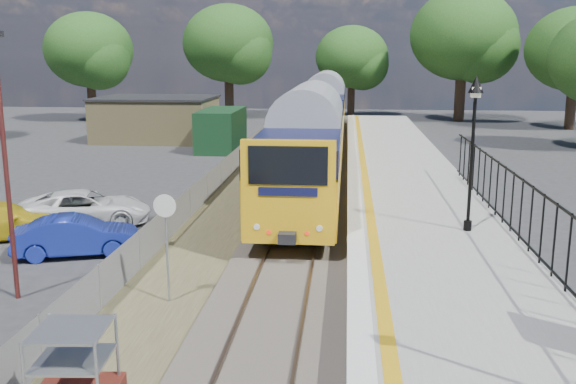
# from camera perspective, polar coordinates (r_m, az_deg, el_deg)

# --- Properties ---
(ground) EXTENTS (120.00, 120.00, 0.00)m
(ground) POSITION_cam_1_polar(r_m,az_deg,el_deg) (14.48, -1.71, -12.72)
(ground) COLOR #2D2D30
(ground) RESTS_ON ground
(track_bed) EXTENTS (5.90, 80.00, 0.29)m
(track_bed) POSITION_cam_1_polar(r_m,az_deg,el_deg) (23.58, -0.02, -2.59)
(track_bed) COLOR #473F38
(track_bed) RESTS_ON ground
(platform) EXTENTS (5.00, 70.00, 0.90)m
(platform) POSITION_cam_1_polar(r_m,az_deg,el_deg) (21.93, 11.84, -3.02)
(platform) COLOR gray
(platform) RESTS_ON ground
(platform_edge) EXTENTS (0.90, 70.00, 0.01)m
(platform_edge) POSITION_cam_1_polar(r_m,az_deg,el_deg) (21.67, 6.46, -1.77)
(platform_edge) COLOR silver
(platform_edge) RESTS_ON platform
(victorian_lamp_north) EXTENTS (0.44, 0.44, 4.60)m
(victorian_lamp_north) POSITION_cam_1_polar(r_m,az_deg,el_deg) (19.47, 16.22, 6.39)
(victorian_lamp_north) COLOR black
(victorian_lamp_north) RESTS_ON platform
(palisade_fence) EXTENTS (0.12, 26.00, 2.00)m
(palisade_fence) POSITION_cam_1_polar(r_m,az_deg,el_deg) (16.60, 22.36, -3.63)
(palisade_fence) COLOR black
(palisade_fence) RESTS_ON platform
(wire_fence) EXTENTS (0.06, 52.00, 1.20)m
(wire_fence) POSITION_cam_1_polar(r_m,az_deg,el_deg) (26.28, -7.67, -0.02)
(wire_fence) COLOR #999EA3
(wire_fence) RESTS_ON ground
(outbuilding) EXTENTS (10.80, 10.10, 3.12)m
(outbuilding) POSITION_cam_1_polar(r_m,az_deg,el_deg) (46.21, -10.58, 6.27)
(outbuilding) COLOR #9E8D59
(outbuilding) RESTS_ON ground
(tree_line) EXTENTS (56.80, 43.80, 11.88)m
(tree_line) POSITION_cam_1_polar(r_m,az_deg,el_deg) (55.04, 5.14, 12.63)
(tree_line) COLOR #332319
(tree_line) RESTS_ON ground
(train) EXTENTS (2.82, 40.83, 3.51)m
(train) POSITION_cam_1_polar(r_m,az_deg,el_deg) (38.32, 2.82, 6.52)
(train) COLOR gold
(train) RESTS_ON ground
(speed_sign) EXTENTS (0.57, 0.11, 2.80)m
(speed_sign) POSITION_cam_1_polar(r_m,az_deg,el_deg) (15.87, -10.80, -3.35)
(speed_sign) COLOR #999EA3
(speed_sign) RESTS_ON ground
(carpark_lamp) EXTENTS (0.25, 0.50, 6.63)m
(carpark_lamp) POSITION_cam_1_polar(r_m,az_deg,el_deg) (17.04, -23.91, 3.41)
(carpark_lamp) COLOR #4B1B19
(carpark_lamp) RESTS_ON ground
(car_blue) EXTENTS (3.99, 2.41, 1.24)m
(car_blue) POSITION_cam_1_polar(r_m,az_deg,el_deg) (20.78, -18.26, -3.73)
(car_blue) COLOR navy
(car_blue) RESTS_ON ground
(car_yellow) EXTENTS (4.60, 3.28, 1.24)m
(car_yellow) POSITION_cam_1_polar(r_m,az_deg,el_deg) (23.58, -24.07, -2.34)
(car_yellow) COLOR gold
(car_yellow) RESTS_ON ground
(car_white) EXTENTS (5.07, 3.41, 1.29)m
(car_white) POSITION_cam_1_polar(r_m,az_deg,el_deg) (24.26, -17.65, -1.40)
(car_white) COLOR white
(car_white) RESTS_ON ground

